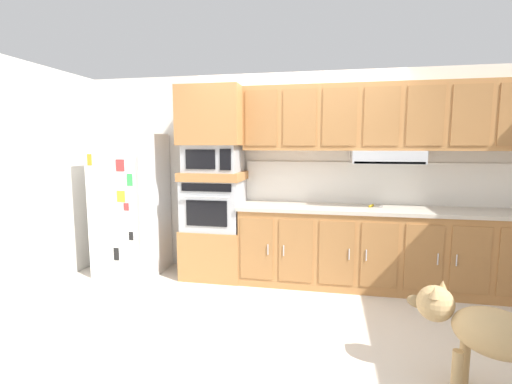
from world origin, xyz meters
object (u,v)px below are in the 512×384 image
object	(u,v)px
screwdriver	(372,206)
dog	(479,329)
refrigerator	(131,204)
microwave	(214,159)
built_in_oven	(214,204)

from	to	relation	value
screwdriver	dog	size ratio (longest dim) A/B	0.19
refrigerator	microwave	world-z (taller)	refrigerator
microwave	screwdriver	xyz separation A→B (m)	(1.87, 0.05, -0.53)
refrigerator	dog	xyz separation A→B (m)	(3.42, -1.74, -0.43)
refrigerator	microwave	size ratio (longest dim) A/B	2.73
screwdriver	refrigerator	bearing A→B (deg)	-177.74
built_in_oven	microwave	world-z (taller)	microwave
built_in_oven	screwdriver	bearing A→B (deg)	1.49
refrigerator	screwdriver	world-z (taller)	refrigerator
screwdriver	dog	bearing A→B (deg)	-75.63
refrigerator	screwdriver	size ratio (longest dim) A/B	10.83
built_in_oven	microwave	bearing A→B (deg)	-0.77
microwave	refrigerator	bearing A→B (deg)	-176.40
microwave	screwdriver	world-z (taller)	microwave
refrigerator	built_in_oven	world-z (taller)	refrigerator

